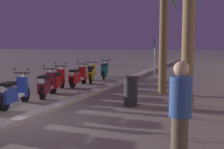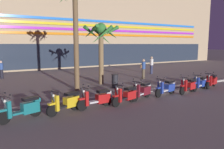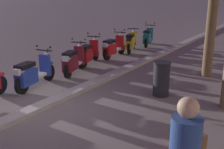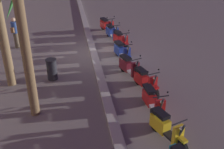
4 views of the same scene
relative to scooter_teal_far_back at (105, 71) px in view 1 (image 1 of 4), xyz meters
The scene contains 11 objects.
ground_plane 8.99m from the scooter_teal_far_back, 10.03° to the left, with size 200.00×200.00×0.00m, color slate.
curb_strip 8.96m from the scooter_teal_far_back, ahead, with size 60.00×0.36×0.12m, color #ADA89E.
scooter_teal_far_back is the anchor object (origin of this frame).
scooter_yellow_second_in_line 1.75m from the scooter_teal_far_back, ahead, with size 1.67×0.81×1.04m.
scooter_red_gap_after_mid 3.24m from the scooter_teal_far_back, ahead, with size 1.85×0.56×1.17m.
scooter_red_mid_front 4.77m from the scooter_teal_far_back, ahead, with size 1.73×0.75×1.17m.
scooter_maroon_mid_rear 6.09m from the scooter_teal_far_back, ahead, with size 1.67×0.78×1.17m.
scooter_blue_mid_centre 7.85m from the scooter_teal_far_back, ahead, with size 1.83×0.70×1.17m.
crossing_sign 3.97m from the scooter_teal_far_back, 143.22° to the left, with size 0.60×0.16×2.40m.
pedestrian_by_palm_tree 11.81m from the scooter_teal_far_back, 27.97° to the left, with size 0.46×0.35×1.71m.
litter_bin 7.25m from the scooter_teal_far_back, 28.98° to the left, with size 0.48×0.48×0.95m.
Camera 1 is at (5.73, 4.43, 1.94)m, focal length 43.59 mm.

